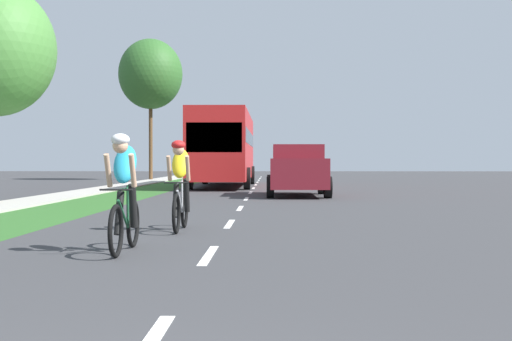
{
  "coord_description": "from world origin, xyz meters",
  "views": [
    {
      "loc": [
        0.81,
        -1.83,
        1.22
      ],
      "look_at": [
        0.34,
        18.49,
        0.94
      ],
      "focal_mm": 46.78,
      "sensor_mm": 36.0,
      "label": 1
    }
  ],
  "objects_px": {
    "suv_maroon": "(297,169)",
    "bus_red": "(224,146)",
    "street_tree_far": "(151,74)",
    "cyclist_trailing": "(180,185)",
    "cyclist_lead": "(124,192)"
  },
  "relations": [
    {
      "from": "cyclist_trailing",
      "to": "bus_red",
      "type": "height_order",
      "value": "bus_red"
    },
    {
      "from": "cyclist_trailing",
      "to": "street_tree_far",
      "type": "relative_size",
      "value": 0.19
    },
    {
      "from": "cyclist_lead",
      "to": "suv_maroon",
      "type": "height_order",
      "value": "suv_maroon"
    },
    {
      "from": "suv_maroon",
      "to": "bus_red",
      "type": "distance_m",
      "value": 9.53
    },
    {
      "from": "street_tree_far",
      "to": "suv_maroon",
      "type": "bearing_deg",
      "value": -65.74
    },
    {
      "from": "cyclist_lead",
      "to": "street_tree_far",
      "type": "xyz_separation_m",
      "value": [
        -5.83,
        33.98,
        6.02
      ]
    },
    {
      "from": "suv_maroon",
      "to": "street_tree_far",
      "type": "distance_m",
      "value": 21.99
    },
    {
      "from": "street_tree_far",
      "to": "cyclist_trailing",
      "type": "bearing_deg",
      "value": -78.77
    },
    {
      "from": "cyclist_trailing",
      "to": "suv_maroon",
      "type": "distance_m",
      "value": 12.14
    },
    {
      "from": "cyclist_trailing",
      "to": "suv_maroon",
      "type": "relative_size",
      "value": 0.37
    },
    {
      "from": "cyclist_lead",
      "to": "bus_red",
      "type": "distance_m",
      "value": 23.61
    },
    {
      "from": "cyclist_trailing",
      "to": "bus_red",
      "type": "distance_m",
      "value": 20.84
    },
    {
      "from": "cyclist_lead",
      "to": "suv_maroon",
      "type": "bearing_deg",
      "value": 78.91
    },
    {
      "from": "street_tree_far",
      "to": "bus_red",
      "type": "bearing_deg",
      "value": -62.17
    },
    {
      "from": "suv_maroon",
      "to": "street_tree_far",
      "type": "xyz_separation_m",
      "value": [
        -8.7,
        19.31,
        5.88
      ]
    }
  ]
}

